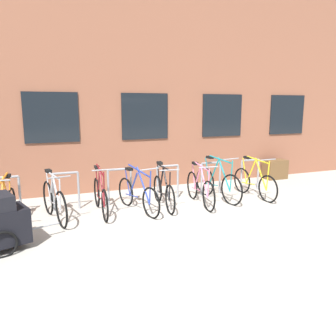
{
  "coord_description": "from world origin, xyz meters",
  "views": [
    {
      "loc": [
        -2.73,
        -5.49,
        2.27
      ],
      "look_at": [
        0.05,
        1.6,
        0.84
      ],
      "focal_mm": 35.39,
      "sensor_mm": 36.0,
      "label": 1
    }
  ],
  "objects_px": {
    "bicycle_yellow": "(254,182)",
    "bicycle_pink": "(200,188)",
    "bicycle_silver": "(54,201)",
    "bicycle_blue": "(138,195)",
    "bicycle_maroon": "(100,196)",
    "planter_box": "(275,169)",
    "bicycle_teal": "(218,183)",
    "bicycle_black": "(163,191)",
    "bicycle_orange": "(6,208)"
  },
  "relations": [
    {
      "from": "bicycle_yellow",
      "to": "bicycle_pink",
      "type": "bearing_deg",
      "value": -177.45
    },
    {
      "from": "bicycle_silver",
      "to": "bicycle_blue",
      "type": "xyz_separation_m",
      "value": [
        1.72,
        -0.05,
        -0.02
      ]
    },
    {
      "from": "bicycle_silver",
      "to": "bicycle_yellow",
      "type": "bearing_deg",
      "value": -0.21
    },
    {
      "from": "bicycle_maroon",
      "to": "planter_box",
      "type": "height_order",
      "value": "bicycle_maroon"
    },
    {
      "from": "bicycle_blue",
      "to": "bicycle_teal",
      "type": "bearing_deg",
      "value": 4.58
    },
    {
      "from": "bicycle_blue",
      "to": "planter_box",
      "type": "relative_size",
      "value": 2.45
    },
    {
      "from": "planter_box",
      "to": "bicycle_maroon",
      "type": "bearing_deg",
      "value": -165.93
    },
    {
      "from": "bicycle_teal",
      "to": "bicycle_yellow",
      "type": "xyz_separation_m",
      "value": [
        0.98,
        -0.13,
        -0.03
      ]
    },
    {
      "from": "bicycle_maroon",
      "to": "bicycle_pink",
      "type": "distance_m",
      "value": 2.29
    },
    {
      "from": "planter_box",
      "to": "bicycle_pink",
      "type": "bearing_deg",
      "value": -154.85
    },
    {
      "from": "bicycle_teal",
      "to": "bicycle_black",
      "type": "xyz_separation_m",
      "value": [
        -1.46,
        -0.1,
        -0.04
      ]
    },
    {
      "from": "bicycle_blue",
      "to": "bicycle_maroon",
      "type": "bearing_deg",
      "value": 168.74
    },
    {
      "from": "bicycle_pink",
      "to": "bicycle_blue",
      "type": "height_order",
      "value": "bicycle_blue"
    },
    {
      "from": "bicycle_pink",
      "to": "bicycle_orange",
      "type": "height_order",
      "value": "bicycle_orange"
    },
    {
      "from": "bicycle_teal",
      "to": "bicycle_blue",
      "type": "height_order",
      "value": "bicycle_teal"
    },
    {
      "from": "bicycle_teal",
      "to": "bicycle_silver",
      "type": "height_order",
      "value": "bicycle_teal"
    },
    {
      "from": "bicycle_silver",
      "to": "bicycle_yellow",
      "type": "xyz_separation_m",
      "value": [
        4.79,
        -0.02,
        -0.01
      ]
    },
    {
      "from": "bicycle_black",
      "to": "bicycle_blue",
      "type": "xyz_separation_m",
      "value": [
        -0.63,
        -0.06,
        0.0
      ]
    },
    {
      "from": "bicycle_maroon",
      "to": "bicycle_blue",
      "type": "distance_m",
      "value": 0.79
    },
    {
      "from": "bicycle_black",
      "to": "bicycle_yellow",
      "type": "relative_size",
      "value": 0.97
    },
    {
      "from": "bicycle_yellow",
      "to": "bicycle_orange",
      "type": "bearing_deg",
      "value": -179.57
    },
    {
      "from": "bicycle_black",
      "to": "bicycle_teal",
      "type": "bearing_deg",
      "value": 4.1
    },
    {
      "from": "bicycle_yellow",
      "to": "bicycle_orange",
      "type": "height_order",
      "value": "bicycle_yellow"
    },
    {
      "from": "bicycle_black",
      "to": "planter_box",
      "type": "relative_size",
      "value": 2.33
    },
    {
      "from": "bicycle_pink",
      "to": "planter_box",
      "type": "height_order",
      "value": "bicycle_pink"
    },
    {
      "from": "bicycle_black",
      "to": "bicycle_maroon",
      "type": "xyz_separation_m",
      "value": [
        -1.41,
        0.09,
        0.01
      ]
    },
    {
      "from": "bicycle_maroon",
      "to": "bicycle_yellow",
      "type": "height_order",
      "value": "bicycle_maroon"
    },
    {
      "from": "bicycle_pink",
      "to": "bicycle_blue",
      "type": "xyz_separation_m",
      "value": [
        -1.5,
        0.03,
        -0.01
      ]
    },
    {
      "from": "bicycle_teal",
      "to": "bicycle_orange",
      "type": "relative_size",
      "value": 1.02
    },
    {
      "from": "bicycle_pink",
      "to": "bicycle_orange",
      "type": "xyz_separation_m",
      "value": [
        -4.09,
        0.03,
        -0.01
      ]
    },
    {
      "from": "bicycle_maroon",
      "to": "bicycle_silver",
      "type": "relative_size",
      "value": 1.05
    },
    {
      "from": "bicycle_maroon",
      "to": "bicycle_pink",
      "type": "height_order",
      "value": "bicycle_maroon"
    },
    {
      "from": "bicycle_blue",
      "to": "planter_box",
      "type": "height_order",
      "value": "bicycle_blue"
    },
    {
      "from": "bicycle_blue",
      "to": "planter_box",
      "type": "bearing_deg",
      "value": 17.8
    },
    {
      "from": "bicycle_black",
      "to": "planter_box",
      "type": "xyz_separation_m",
      "value": [
        4.35,
        1.54,
        -0.07
      ]
    },
    {
      "from": "bicycle_yellow",
      "to": "planter_box",
      "type": "bearing_deg",
      "value": 39.3
    },
    {
      "from": "bicycle_silver",
      "to": "bicycle_pink",
      "type": "height_order",
      "value": "bicycle_silver"
    },
    {
      "from": "bicycle_yellow",
      "to": "planter_box",
      "type": "height_order",
      "value": "bicycle_yellow"
    },
    {
      "from": "bicycle_orange",
      "to": "bicycle_maroon",
      "type": "bearing_deg",
      "value": 5.11
    },
    {
      "from": "bicycle_teal",
      "to": "bicycle_maroon",
      "type": "xyz_separation_m",
      "value": [
        -2.86,
        -0.01,
        -0.02
      ]
    },
    {
      "from": "bicycle_black",
      "to": "bicycle_silver",
      "type": "bearing_deg",
      "value": -179.77
    },
    {
      "from": "bicycle_pink",
      "to": "bicycle_black",
      "type": "bearing_deg",
      "value": 173.65
    },
    {
      "from": "bicycle_maroon",
      "to": "planter_box",
      "type": "xyz_separation_m",
      "value": [
        5.75,
        1.44,
        -0.08
      ]
    },
    {
      "from": "bicycle_maroon",
      "to": "bicycle_blue",
      "type": "height_order",
      "value": "bicycle_maroon"
    },
    {
      "from": "bicycle_maroon",
      "to": "bicycle_yellow",
      "type": "distance_m",
      "value": 3.85
    },
    {
      "from": "bicycle_silver",
      "to": "bicycle_teal",
      "type": "bearing_deg",
      "value": 1.71
    },
    {
      "from": "bicycle_silver",
      "to": "bicycle_yellow",
      "type": "height_order",
      "value": "bicycle_yellow"
    },
    {
      "from": "bicycle_teal",
      "to": "bicycle_maroon",
      "type": "distance_m",
      "value": 2.86
    },
    {
      "from": "bicycle_black",
      "to": "bicycle_pink",
      "type": "height_order",
      "value": "bicycle_black"
    },
    {
      "from": "bicycle_blue",
      "to": "bicycle_silver",
      "type": "bearing_deg",
      "value": 178.24
    }
  ]
}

